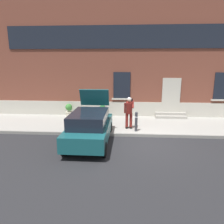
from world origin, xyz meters
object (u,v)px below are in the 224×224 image
at_px(planter_cream, 69,110).
at_px(bollard_near_person, 136,121).
at_px(hatchback_car_teal, 90,127).
at_px(planter_charcoal, 103,111).
at_px(person_on_phone, 129,111).

bearing_deg(planter_cream, bollard_near_person, -32.71).
height_order(hatchback_car_teal, planter_charcoal, hatchback_car_teal).
xyz_separation_m(hatchback_car_teal, person_on_phone, (1.80, 1.85, 0.35)).
relative_size(hatchback_car_teal, planter_cream, 4.74).
bearing_deg(planter_charcoal, planter_cream, 174.60).
bearing_deg(hatchback_car_teal, planter_cream, 116.77).
relative_size(hatchback_car_teal, bollard_near_person, 3.90).
bearing_deg(hatchback_car_teal, person_on_phone, 45.75).
xyz_separation_m(planter_cream, planter_charcoal, (2.26, -0.21, 0.00)).
bearing_deg(hatchback_car_teal, planter_charcoal, 88.02).
bearing_deg(planter_charcoal, person_on_phone, -52.27).
distance_m(hatchback_car_teal, bollard_near_person, 2.61).
height_order(bollard_near_person, person_on_phone, person_on_phone).
distance_m(bollard_near_person, planter_charcoal, 3.26).
bearing_deg(person_on_phone, bollard_near_person, -29.65).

